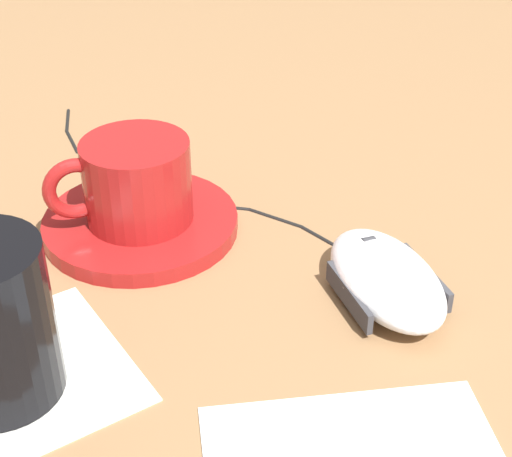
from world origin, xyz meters
TOP-DOWN VIEW (x-y plane):
  - ground_plane at (0.00, 0.00)m, footprint 3.00×3.00m
  - saucer at (0.12, 0.03)m, footprint 0.15×0.15m
  - coffee_cup at (0.12, 0.03)m, footprint 0.08×0.11m
  - computer_mouse at (-0.00, -0.12)m, footprint 0.12×0.07m
  - mouse_cable at (0.20, 0.00)m, footprint 0.30×0.19m
  - napkin_under_glass at (-0.02, 0.12)m, footprint 0.16×0.16m

SIDE VIEW (x-z plane):
  - ground_plane at x=0.00m, z-range 0.00..0.00m
  - napkin_under_glass at x=-0.02m, z-range 0.00..0.00m
  - mouse_cable at x=0.20m, z-range 0.00..0.00m
  - saucer at x=0.12m, z-range 0.00..0.01m
  - computer_mouse at x=0.00m, z-range 0.00..0.03m
  - coffee_cup at x=0.12m, z-range 0.01..0.07m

